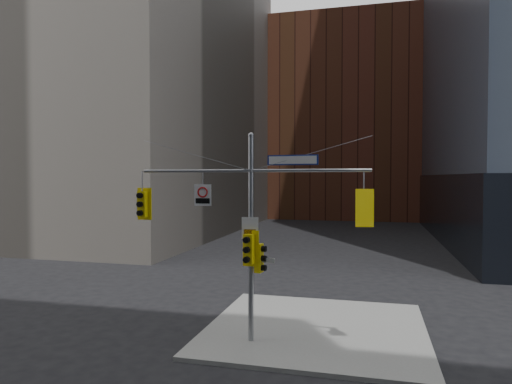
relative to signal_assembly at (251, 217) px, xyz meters
The scene contains 13 objects.
ground 4.85m from the signal_assembly, 90.00° to the right, with size 160.00×160.00×0.00m, color black.
sidewalk_corner 5.18m from the signal_assembly, 45.10° to the left, with size 8.00×8.00×0.15m, color gray.
brick_midrise 56.82m from the signal_assembly, 90.00° to the left, with size 26.00×20.00×28.00m, color brown.
signal_assembly is the anchor object (origin of this frame).
traffic_light_west_arm 4.11m from the signal_assembly, behind, with size 0.56×0.45×1.18m.
traffic_light_east_arm 3.77m from the signal_assembly, ahead, with size 0.57×0.52×1.21m.
traffic_light_pole_side 1.43m from the signal_assembly, ahead, with size 0.41×0.35×0.98m.
traffic_light_pole_front 1.09m from the signal_assembly, 89.80° to the right, with size 0.59×0.51×1.23m.
street_sign_blade 2.41m from the signal_assembly, ahead, with size 1.75×0.25×0.34m.
regulatory_sign_arm 1.90m from the signal_assembly, behind, with size 0.60×0.11×0.76m.
regulatory_sign_pole 0.40m from the signal_assembly, 90.00° to the right, with size 0.57×0.10×0.74m.
street_blade_ew 1.53m from the signal_assembly, ahead, with size 0.79×0.12×0.16m.
street_blade_ns 1.55m from the signal_assembly, 90.00° to the left, with size 0.07×0.69×0.14m.
Camera 1 is at (4.03, -13.00, 5.77)m, focal length 32.00 mm.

